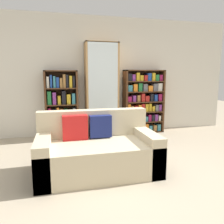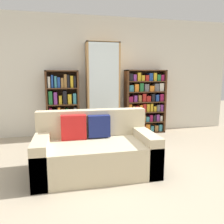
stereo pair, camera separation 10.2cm
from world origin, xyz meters
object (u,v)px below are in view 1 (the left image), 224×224
(bookshelf_left, at_px, (62,105))
(wine_bottle, at_px, (131,132))
(couch, at_px, (97,151))
(display_cabinet, at_px, (102,90))
(bookshelf_right, at_px, (143,102))

(bookshelf_left, distance_m, wine_bottle, 1.65)
(couch, xyz_separation_m, display_cabinet, (0.45, 1.92, 0.75))
(display_cabinet, relative_size, bookshelf_right, 1.40)
(wine_bottle, bearing_deg, couch, -125.08)
(couch, relative_size, bookshelf_right, 1.11)
(bookshelf_left, bearing_deg, display_cabinet, -0.99)
(bookshelf_left, distance_m, bookshelf_right, 1.93)
(display_cabinet, height_order, wine_bottle, display_cabinet)
(bookshelf_left, bearing_deg, bookshelf_right, -0.01)
(display_cabinet, bearing_deg, bookshelf_left, 179.01)
(bookshelf_right, bearing_deg, display_cabinet, -179.16)
(couch, height_order, bookshelf_right, bookshelf_right)
(bookshelf_left, xyz_separation_m, bookshelf_right, (1.93, -0.00, 0.02))
(bookshelf_left, relative_size, bookshelf_right, 0.99)
(couch, bearing_deg, wine_bottle, 54.92)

